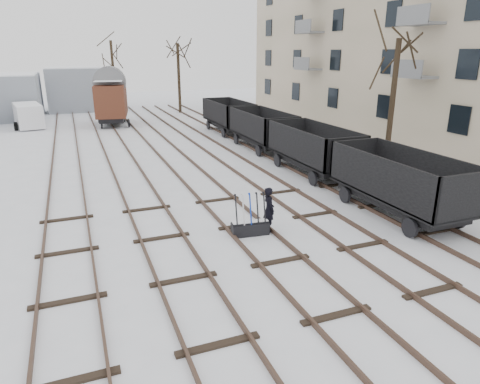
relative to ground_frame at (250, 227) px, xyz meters
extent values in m
plane|color=white|center=(0.07, -2.20, -0.28)|extent=(120.00, 120.00, 0.00)
cube|color=black|center=(-6.64, 11.80, -0.21)|extent=(0.07, 52.00, 0.15)
cube|color=black|center=(-5.21, 11.80, -0.21)|extent=(0.07, 52.00, 0.15)
cube|color=black|center=(-5.93, -0.20, -0.26)|extent=(1.90, 0.20, 0.08)
cube|color=black|center=(-3.64, 11.80, -0.21)|extent=(0.07, 52.00, 0.15)
cube|color=black|center=(-2.21, 11.80, -0.21)|extent=(0.07, 52.00, 0.15)
cube|color=black|center=(-2.93, -0.20, -0.26)|extent=(1.90, 0.20, 0.08)
cube|color=black|center=(-0.64, 11.80, -0.21)|extent=(0.07, 52.00, 0.15)
cube|color=black|center=(0.79, 11.80, -0.21)|extent=(0.07, 52.00, 0.15)
cube|color=black|center=(0.07, -0.20, -0.26)|extent=(1.90, 0.20, 0.08)
cube|color=black|center=(2.36, 11.80, -0.21)|extent=(0.07, 52.00, 0.15)
cube|color=black|center=(3.79, 11.80, -0.21)|extent=(0.07, 52.00, 0.15)
cube|color=black|center=(3.07, -0.20, -0.26)|extent=(1.90, 0.20, 0.08)
cube|color=black|center=(5.36, 11.80, -0.21)|extent=(0.07, 52.00, 0.15)
cube|color=black|center=(6.79, 11.80, -0.21)|extent=(0.07, 52.00, 0.15)
cube|color=black|center=(6.07, -0.20, -0.26)|extent=(1.90, 0.20, 0.08)
cube|color=beige|center=(20.07, 11.80, 7.72)|extent=(10.00, 45.00, 16.00)
cube|color=#98A0AB|center=(-3.93, 37.80, 1.92)|extent=(7.00, 6.00, 4.40)
cube|color=white|center=(-3.93, 37.80, 4.17)|extent=(6.86, 5.88, 0.10)
cube|color=black|center=(0.00, 0.00, -0.06)|extent=(1.34, 0.56, 0.44)
cube|color=black|center=(0.00, 0.00, 0.18)|extent=(1.32, 0.44, 0.06)
cube|color=white|center=(0.00, 0.00, 0.22)|extent=(1.27, 0.39, 0.03)
cylinder|color=black|center=(-0.50, 0.05, 0.67)|extent=(0.08, 0.32, 1.08)
cylinder|color=silver|center=(-0.25, 0.03, 0.67)|extent=(0.08, 0.32, 1.08)
cylinder|color=#0C2DA6|center=(0.00, 0.00, 0.67)|extent=(0.08, 0.32, 1.08)
cylinder|color=black|center=(0.25, -0.03, 0.67)|extent=(0.08, 0.32, 1.08)
cylinder|color=black|center=(0.50, -0.05, 0.67)|extent=(0.08, 0.32, 1.08)
imported|color=black|center=(0.75, 0.10, 0.52)|extent=(0.39, 0.59, 1.61)
cube|color=black|center=(6.07, -0.28, 0.36)|extent=(1.90, 5.23, 0.40)
cube|color=black|center=(6.07, -0.28, 0.56)|extent=(2.38, 5.94, 0.12)
cube|color=black|center=(4.94, -0.28, 1.35)|extent=(0.10, 5.94, 1.58)
cube|color=black|center=(7.21, -0.28, 1.35)|extent=(0.10, 5.94, 1.58)
cube|color=white|center=(6.07, -0.28, 0.66)|extent=(2.14, 5.70, 0.06)
cylinder|color=black|center=(4.99, -2.18, 0.06)|extent=(0.12, 0.69, 0.69)
cylinder|color=black|center=(7.16, 1.62, 0.06)|extent=(0.12, 0.69, 0.69)
cube|color=black|center=(6.07, 6.12, 0.36)|extent=(1.90, 5.23, 0.40)
cube|color=black|center=(6.07, 6.12, 0.56)|extent=(2.38, 5.94, 0.12)
cube|color=black|center=(4.94, 6.12, 1.35)|extent=(0.10, 5.94, 1.58)
cube|color=black|center=(7.21, 6.12, 1.35)|extent=(0.10, 5.94, 1.58)
cube|color=white|center=(6.07, 6.12, 0.66)|extent=(2.14, 5.70, 0.06)
cylinder|color=black|center=(4.99, 4.22, 0.06)|extent=(0.12, 0.69, 0.69)
cylinder|color=black|center=(7.16, 8.02, 0.06)|extent=(0.12, 0.69, 0.69)
cube|color=black|center=(6.07, 12.52, 0.36)|extent=(1.90, 5.23, 0.40)
cube|color=black|center=(6.07, 12.52, 0.56)|extent=(2.38, 5.94, 0.12)
cube|color=black|center=(4.94, 12.52, 1.35)|extent=(0.10, 5.94, 1.58)
cube|color=black|center=(7.21, 12.52, 1.35)|extent=(0.10, 5.94, 1.58)
cube|color=white|center=(6.07, 12.52, 0.66)|extent=(2.14, 5.70, 0.06)
cylinder|color=black|center=(4.99, 10.62, 0.06)|extent=(0.12, 0.69, 0.69)
cylinder|color=black|center=(7.16, 14.42, 0.06)|extent=(0.12, 0.69, 0.69)
cube|color=black|center=(6.07, 18.92, 0.36)|extent=(1.90, 5.23, 0.40)
cube|color=black|center=(6.07, 18.92, 0.56)|extent=(2.38, 5.94, 0.12)
cube|color=black|center=(4.94, 18.92, 1.35)|extent=(0.10, 5.94, 1.58)
cube|color=black|center=(7.21, 18.92, 1.35)|extent=(0.10, 5.94, 1.58)
cube|color=white|center=(6.07, 18.92, 0.66)|extent=(2.14, 5.70, 0.06)
cylinder|color=black|center=(4.99, 17.02, 0.06)|extent=(0.12, 0.69, 0.69)
cylinder|color=black|center=(7.16, 20.82, 0.06)|extent=(0.12, 0.69, 0.69)
cube|color=black|center=(-2.00, 25.90, 0.36)|extent=(2.60, 4.64, 0.40)
cube|color=#4A2416|center=(-2.00, 25.90, 1.86)|extent=(3.17, 5.31, 2.59)
cube|color=white|center=(-2.00, 25.90, 3.51)|extent=(2.89, 5.02, 0.04)
cylinder|color=black|center=(-3.10, 24.31, 0.07)|extent=(0.12, 0.70, 0.70)
cylinder|color=black|center=(-0.91, 27.50, 0.07)|extent=(0.12, 0.70, 0.70)
cube|color=white|center=(-8.68, 27.22, 0.72)|extent=(2.64, 4.67, 1.80)
cube|color=white|center=(-8.68, 27.22, 1.64)|extent=(2.58, 4.56, 0.04)
cylinder|color=black|center=(-9.58, 25.82, 0.07)|extent=(0.22, 0.70, 0.70)
cylinder|color=black|center=(-7.78, 28.62, 0.07)|extent=(0.22, 0.70, 0.70)
cylinder|color=black|center=(11.03, 6.38, 3.08)|extent=(0.30, 0.30, 6.72)
cylinder|color=black|center=(-0.38, 39.16, 3.33)|extent=(0.30, 0.30, 7.24)
cylinder|color=black|center=(5.30, 31.56, 3.15)|extent=(0.30, 0.30, 6.86)
camera|label=1|loc=(-5.31, -12.57, 5.78)|focal=32.00mm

